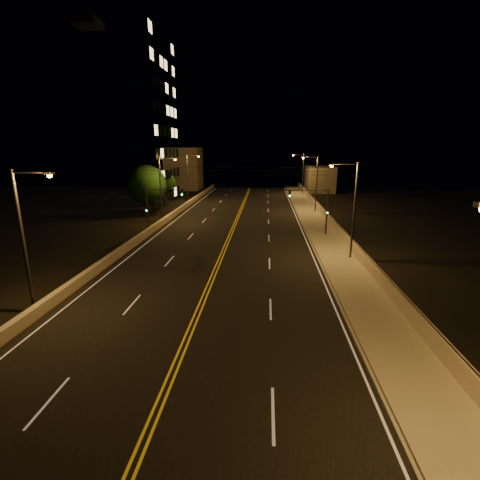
# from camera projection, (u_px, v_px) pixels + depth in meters

# --- Properties ---
(ground) EXTENTS (160.00, 160.00, 0.00)m
(ground) POSITION_uv_depth(u_px,v_px,m) (145.00, 439.00, 12.19)
(ground) COLOR black
(ground) RESTS_ON ground
(road) EXTENTS (18.00, 120.00, 0.02)m
(road) POSITION_uv_depth(u_px,v_px,m) (220.00, 260.00, 31.46)
(road) COLOR black
(road) RESTS_ON ground
(sidewalk) EXTENTS (3.60, 120.00, 0.30)m
(sidewalk) POSITION_uv_depth(u_px,v_px,m) (341.00, 262.00, 30.65)
(sidewalk) COLOR #9D9983
(sidewalk) RESTS_ON ground
(curb) EXTENTS (0.14, 120.00, 0.15)m
(curb) POSITION_uv_depth(u_px,v_px,m) (319.00, 262.00, 30.81)
(curb) COLOR #9D9983
(curb) RESTS_ON ground
(parapet_wall) EXTENTS (0.30, 120.00, 1.00)m
(parapet_wall) POSITION_uv_depth(u_px,v_px,m) (361.00, 255.00, 30.37)
(parapet_wall) COLOR #AFA392
(parapet_wall) RESTS_ON sidewalk
(jersey_barrier) EXTENTS (0.45, 120.00, 0.76)m
(jersey_barrier) POSITION_uv_depth(u_px,v_px,m) (117.00, 254.00, 32.06)
(jersey_barrier) COLOR #AFA392
(jersey_barrier) RESTS_ON ground
(distant_building_right) EXTENTS (6.00, 10.00, 5.79)m
(distant_building_right) POSITION_uv_depth(u_px,v_px,m) (320.00, 179.00, 80.94)
(distant_building_right) COLOR slate
(distant_building_right) RESTS_ON ground
(distant_building_left) EXTENTS (8.00, 8.00, 9.94)m
(distant_building_left) POSITION_uv_depth(u_px,v_px,m) (184.00, 169.00, 84.63)
(distant_building_left) COLOR slate
(distant_building_left) RESTS_ON ground
(parapet_rail) EXTENTS (0.06, 120.00, 0.06)m
(parapet_rail) POSITION_uv_depth(u_px,v_px,m) (361.00, 249.00, 30.23)
(parapet_rail) COLOR black
(parapet_rail) RESTS_ON parapet_wall
(lane_markings) EXTENTS (17.32, 116.00, 0.00)m
(lane_markings) POSITION_uv_depth(u_px,v_px,m) (220.00, 261.00, 31.39)
(lane_markings) COLOR silver
(lane_markings) RESTS_ON road
(streetlight_1) EXTENTS (2.55, 0.28, 8.72)m
(streetlight_1) POSITION_uv_depth(u_px,v_px,m) (351.00, 205.00, 30.24)
(streetlight_1) COLOR #2D2D33
(streetlight_1) RESTS_ON ground
(streetlight_2) EXTENTS (2.55, 0.28, 8.72)m
(streetlight_2) POSITION_uv_depth(u_px,v_px,m) (315.00, 180.00, 53.09)
(streetlight_2) COLOR #2D2D33
(streetlight_2) RESTS_ON ground
(streetlight_3) EXTENTS (2.55, 0.28, 8.72)m
(streetlight_3) POSITION_uv_depth(u_px,v_px,m) (302.00, 172.00, 72.80)
(streetlight_3) COLOR #2D2D33
(streetlight_3) RESTS_ON ground
(streetlight_4) EXTENTS (2.55, 0.28, 8.72)m
(streetlight_4) POSITION_uv_depth(u_px,v_px,m) (27.00, 233.00, 20.36)
(streetlight_4) COLOR #2D2D33
(streetlight_4) RESTS_ON ground
(streetlight_5) EXTENTS (2.55, 0.28, 8.72)m
(streetlight_5) POSITION_uv_depth(u_px,v_px,m) (162.00, 185.00, 46.91)
(streetlight_5) COLOR #2D2D33
(streetlight_5) RESTS_ON ground
(streetlight_6) EXTENTS (2.55, 0.28, 8.72)m
(streetlight_6) POSITION_uv_depth(u_px,v_px,m) (189.00, 175.00, 62.74)
(streetlight_6) COLOR #2D2D33
(streetlight_6) RESTS_ON ground
(traffic_signal_right) EXTENTS (5.11, 0.31, 5.48)m
(traffic_signal_right) POSITION_uv_depth(u_px,v_px,m) (318.00, 206.00, 39.13)
(traffic_signal_right) COLOR #2D2D33
(traffic_signal_right) RESTS_ON ground
(traffic_signal_left) EXTENTS (5.11, 0.31, 5.48)m
(traffic_signal_left) POSITION_uv_depth(u_px,v_px,m) (156.00, 204.00, 40.47)
(traffic_signal_left) COLOR #2D2D33
(traffic_signal_left) RESTS_ON ground
(overhead_wires) EXTENTS (22.00, 0.03, 0.83)m
(overhead_wires) POSITION_uv_depth(u_px,v_px,m) (230.00, 171.00, 38.72)
(overhead_wires) COLOR black
(building_tower) EXTENTS (24.00, 15.00, 29.67)m
(building_tower) POSITION_uv_depth(u_px,v_px,m) (97.00, 121.00, 58.79)
(building_tower) COLOR slate
(building_tower) RESTS_ON ground
(tree_0) EXTENTS (5.58, 5.58, 7.56)m
(tree_0) POSITION_uv_depth(u_px,v_px,m) (147.00, 185.00, 50.11)
(tree_0) COLOR black
(tree_0) RESTS_ON ground
(tree_1) EXTENTS (4.54, 4.54, 6.15)m
(tree_1) POSITION_uv_depth(u_px,v_px,m) (152.00, 186.00, 57.19)
(tree_1) COLOR black
(tree_1) RESTS_ON ground
(tree_2) EXTENTS (4.53, 4.53, 6.14)m
(tree_2) POSITION_uv_depth(u_px,v_px,m) (163.00, 182.00, 62.49)
(tree_2) COLOR black
(tree_2) RESTS_ON ground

